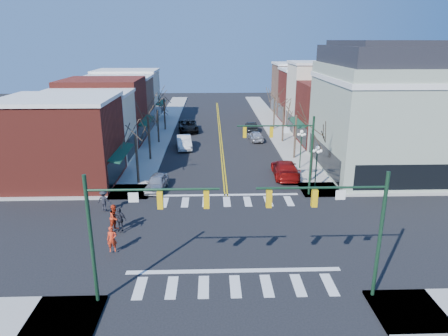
{
  "coord_description": "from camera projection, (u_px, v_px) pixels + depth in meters",
  "views": [
    {
      "loc": [
        -1.26,
        -25.66,
        13.37
      ],
      "look_at": [
        -0.22,
        7.05,
        2.8
      ],
      "focal_mm": 32.0,
      "sensor_mm": 36.0,
      "label": 1
    }
  ],
  "objects": [
    {
      "name": "tree_left_c",
      "position": [
        158.0,
        127.0,
        53.28
      ],
      "size": [
        0.24,
        0.24,
        4.55
      ],
      "primitive_type": "cylinder",
      "color": "#382B21",
      "rests_on": "ground"
    },
    {
      "name": "bldg_left_brick_a",
      "position": [
        62.0,
        142.0,
        38.03
      ],
      "size": [
        10.0,
        8.5,
        8.0
      ],
      "primitive_type": "cube",
      "color": "maroon",
      "rests_on": "ground"
    },
    {
      "name": "pedestrian_red_b",
      "position": [
        115.0,
        217.0,
        28.78
      ],
      "size": [
        1.12,
        1.19,
        1.96
      ],
      "primitive_type": "imported",
      "rotation": [
        0.0,
        0.0,
        1.05
      ],
      "color": "red",
      "rests_on": "sidewalk_left"
    },
    {
      "name": "car_right_mid",
      "position": [
        256.0,
        136.0,
        54.97
      ],
      "size": [
        2.08,
        4.25,
        1.39
      ],
      "primitive_type": "imported",
      "rotation": [
        0.0,
        0.0,
        3.25
      ],
      "color": "silver",
      "rests_on": "ground"
    },
    {
      "name": "tree_left_a",
      "position": [
        137.0,
        160.0,
        38.03
      ],
      "size": [
        0.24,
        0.24,
        4.76
      ],
      "primitive_type": "cylinder",
      "color": "#382B21",
      "rests_on": "ground"
    },
    {
      "name": "tree_right_d",
      "position": [
        274.0,
        114.0,
        61.33
      ],
      "size": [
        0.24,
        0.24,
        4.97
      ],
      "primitive_type": "cylinder",
      "color": "#382B21",
      "rests_on": "ground"
    },
    {
      "name": "sidewalk_right",
      "position": [
        295.0,
        156.0,
        47.82
      ],
      "size": [
        3.5,
        70.0,
        0.15
      ],
      "primitive_type": "cube",
      "color": "#9E9B93",
      "rests_on": "ground"
    },
    {
      "name": "ground",
      "position": [
        230.0,
        235.0,
        28.55
      ],
      "size": [
        160.0,
        160.0,
        0.0
      ],
      "primitive_type": "plane",
      "color": "black",
      "rests_on": "ground"
    },
    {
      "name": "lamppost_midblock",
      "position": [
        301.0,
        143.0,
        42.16
      ],
      "size": [
        0.36,
        0.36,
        4.33
      ],
      "color": "#14331E",
      "rests_on": "ground"
    },
    {
      "name": "traffic_mast_far_right",
      "position": [
        291.0,
        145.0,
        34.31
      ],
      "size": [
        6.6,
        0.28,
        7.2
      ],
      "color": "#14331E",
      "rests_on": "ground"
    },
    {
      "name": "tree_right_a",
      "position": [
        312.0,
        159.0,
        38.56
      ],
      "size": [
        0.24,
        0.24,
        4.62
      ],
      "primitive_type": "cylinder",
      "color": "#382B21",
      "rests_on": "ground"
    },
    {
      "name": "tree_right_b",
      "position": [
        295.0,
        137.0,
        46.08
      ],
      "size": [
        0.24,
        0.24,
        5.18
      ],
      "primitive_type": "cylinder",
      "color": "#382B21",
      "rests_on": "ground"
    },
    {
      "name": "pedestrian_dark_b",
      "position": [
        104.0,
        200.0,
        32.15
      ],
      "size": [
        1.23,
        0.87,
        1.73
      ],
      "primitive_type": "imported",
      "rotation": [
        0.0,
        0.0,
        2.93
      ],
      "color": "black",
      "rests_on": "sidewalk_left"
    },
    {
      "name": "car_left_near",
      "position": [
        157.0,
        183.0,
        37.02
      ],
      "size": [
        2.07,
        4.29,
        1.41
      ],
      "primitive_type": "imported",
      "rotation": [
        0.0,
        0.0,
        -0.1
      ],
      "color": "#B4B3B8",
      "rests_on": "ground"
    },
    {
      "name": "car_right_far",
      "position": [
        251.0,
        127.0,
        60.86
      ],
      "size": [
        1.56,
        4.25,
        1.39
      ],
      "primitive_type": "imported",
      "rotation": [
        0.0,
        0.0,
        3.16
      ],
      "color": "black",
      "rests_on": "ground"
    },
    {
      "name": "tree_right_c",
      "position": [
        283.0,
        125.0,
        53.74
      ],
      "size": [
        0.24,
        0.24,
        4.83
      ],
      "primitive_type": "cylinder",
      "color": "#382B21",
      "rests_on": "ground"
    },
    {
      "name": "victorian_corner",
      "position": [
        385.0,
        108.0,
        40.8
      ],
      "size": [
        12.25,
        14.25,
        13.3
      ],
      "color": "#97A58E",
      "rests_on": "ground"
    },
    {
      "name": "sidewalk_left",
      "position": [
        149.0,
        157.0,
        47.28
      ],
      "size": [
        3.5,
        70.0,
        0.15
      ],
      "primitive_type": "cube",
      "color": "#9E9B93",
      "rests_on": "ground"
    },
    {
      "name": "traffic_mast_near_left",
      "position": [
        127.0,
        222.0,
        19.9
      ],
      "size": [
        6.6,
        0.28,
        7.2
      ],
      "color": "#14331E",
      "rests_on": "ground"
    },
    {
      "name": "car_left_far",
      "position": [
        188.0,
        126.0,
        60.6
      ],
      "size": [
        3.46,
        6.3,
        1.67
      ],
      "primitive_type": "imported",
      "rotation": [
        0.0,
        0.0,
        0.12
      ],
      "color": "black",
      "rests_on": "ground"
    },
    {
      "name": "bldg_left_stucco_b",
      "position": [
        128.0,
        96.0,
        68.19
      ],
      "size": [
        10.0,
        8.0,
        8.2
      ],
      "primitive_type": "cube",
      "color": "beige",
      "rests_on": "ground"
    },
    {
      "name": "bldg_left_brick_b",
      "position": [
        104.0,
        111.0,
        52.93
      ],
      "size": [
        10.0,
        9.0,
        8.5
      ],
      "primitive_type": "cube",
      "color": "maroon",
      "rests_on": "ground"
    },
    {
      "name": "bldg_right_stucco",
      "position": [
        324.0,
        98.0,
        59.35
      ],
      "size": [
        10.0,
        7.0,
        10.0
      ],
      "primitive_type": "cube",
      "color": "beige",
      "rests_on": "ground"
    },
    {
      "name": "lamppost_corner",
      "position": [
        317.0,
        160.0,
        35.97
      ],
      "size": [
        0.36,
        0.36,
        4.33
      ],
      "color": "#14331E",
      "rests_on": "ground"
    },
    {
      "name": "bldg_left_tan",
      "position": [
        118.0,
        104.0,
        60.88
      ],
      "size": [
        10.0,
        7.5,
        7.8
      ],
      "primitive_type": "cube",
      "color": "#8D644E",
      "rests_on": "ground"
    },
    {
      "name": "traffic_mast_near_right",
      "position": [
        346.0,
        219.0,
        20.23
      ],
      "size": [
        6.6,
        0.28,
        7.2
      ],
      "color": "#14331E",
      "rests_on": "ground"
    },
    {
      "name": "bldg_right_brick_a",
      "position": [
        339.0,
        114.0,
        52.28
      ],
      "size": [
        10.0,
        8.5,
        8.0
      ],
      "primitive_type": "cube",
      "color": "maroon",
      "rests_on": "ground"
    },
    {
      "name": "pedestrian_red_a",
      "position": [
        112.0,
        239.0,
        25.87
      ],
      "size": [
        0.7,
        0.53,
        1.74
      ],
      "primitive_type": "imported",
      "rotation": [
        0.0,
        0.0,
        0.19
      ],
      "color": "red",
      "rests_on": "sidewalk_left"
    },
    {
      "name": "tree_left_d",
      "position": [
        165.0,
        114.0,
        60.83
      ],
      "size": [
        0.24,
        0.24,
        4.9
      ],
      "primitive_type": "cylinder",
      "color": "#382B21",
      "rests_on": "ground"
    },
    {
      "name": "car_left_mid",
      "position": [
        184.0,
        142.0,
        51.05
      ],
      "size": [
        2.38,
        5.22,
        1.66
      ],
      "primitive_type": "imported",
      "rotation": [
        0.0,
        0.0,
        0.13
      ],
      "color": "silver",
      "rests_on": "ground"
    },
    {
      "name": "tree_left_b",
      "position": [
        149.0,
        139.0,
        45.59
      ],
      "size": [
        0.24,
        0.24,
        5.04
      ],
      "primitive_type": "cylinder",
      "color": "#382B21",
      "rests_on": "ground"
    },
    {
      "name": "car_right_near",
      "position": [
        285.0,
        169.0,
        40.45
      ],
      "size": [
        2.6,
        5.98,
        1.71
      ],
      "primitive_type": "imported",
      "rotation": [
        0.0,
        0.0,
        3.11
      ],
      "color": "maroon",
      "rests_on": "ground"
    },
    {
      "name": "bldg_right_brick_b",
      "position": [
        311.0,
        97.0,
        66.71
      ],
      "size": [
        10.0,
        8.0,
        8.5
      ],
      "primitive_type": "cube",
      "color": "maroon",
      "rests_on": "ground"
    },
    {
      "name": "bldg_right_tan",
      "position": [
        301.0,
        89.0,
        74.24
      ],
      "size": [
        10.0,
        8.0,
        9.0
      ],
      "primitive_type": "cube",
      "color": "#8D644E",
      "rests_on": "ground"
    },
    {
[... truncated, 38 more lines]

